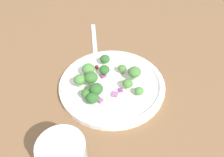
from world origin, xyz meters
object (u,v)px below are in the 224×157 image
object	(u,v)px
broccoli_floret_0	(86,93)
broccoli_floret_1	(122,68)
broccoli_floret_2	(135,72)
plate	(112,84)
fork	(95,45)

from	to	relation	value
broccoli_floret_0	broccoli_floret_1	size ratio (longest dim) A/B	1.08
broccoli_floret_0	broccoli_floret_2	world-z (taller)	broccoli_floret_2
plate	broccoli_floret_1	distance (cm)	4.50
fork	broccoli_floret_1	bearing A→B (deg)	50.00
broccoli_floret_0	broccoli_floret_2	distance (cm)	11.82
broccoli_floret_2	broccoli_floret_0	bearing A→B (deg)	-42.06
plate	fork	distance (cm)	16.55
broccoli_floret_0	broccoli_floret_1	distance (cm)	11.08
plate	broccoli_floret_2	distance (cm)	5.87
broccoli_floret_0	fork	size ratio (longest dim) A/B	0.12
broccoli_floret_0	broccoli_floret_1	world-z (taller)	broccoli_floret_0
broccoli_floret_1	fork	size ratio (longest dim) A/B	0.11
broccoli_floret_2	plate	bearing A→B (deg)	-59.36
plate	broccoli_floret_0	size ratio (longest dim) A/B	11.23
broccoli_floret_0	plate	bearing A→B (deg)	150.32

